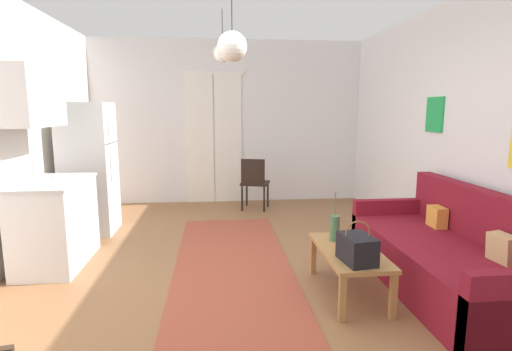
{
  "coord_description": "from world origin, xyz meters",
  "views": [
    {
      "loc": [
        -0.23,
        -3.37,
        1.62
      ],
      "look_at": [
        0.27,
        1.53,
        0.8
      ],
      "focal_mm": 27.99,
      "sensor_mm": 36.0,
      "label": 1
    }
  ],
  "objects_px": {
    "couch": "(449,259)",
    "pendant_lamp_far": "(223,53)",
    "refrigerator": "(89,169)",
    "accent_chair": "(254,181)",
    "pendant_lamp_near": "(232,46)",
    "bamboo_vase": "(334,228)",
    "handbag": "(357,248)",
    "coffee_table": "(349,255)"
  },
  "relations": [
    {
      "from": "pendant_lamp_near",
      "to": "pendant_lamp_far",
      "type": "xyz_separation_m",
      "value": [
        -0.04,
        1.7,
        0.18
      ]
    },
    {
      "from": "coffee_table",
      "to": "refrigerator",
      "type": "distance_m",
      "value": 3.54
    },
    {
      "from": "couch",
      "to": "accent_chair",
      "type": "relative_size",
      "value": 2.53
    },
    {
      "from": "bamboo_vase",
      "to": "pendant_lamp_near",
      "type": "xyz_separation_m",
      "value": [
        -0.94,
        -0.24,
        1.57
      ]
    },
    {
      "from": "coffee_table",
      "to": "handbag",
      "type": "bearing_deg",
      "value": -97.96
    },
    {
      "from": "refrigerator",
      "to": "pendant_lamp_near",
      "type": "height_order",
      "value": "pendant_lamp_near"
    },
    {
      "from": "couch",
      "to": "coffee_table",
      "type": "bearing_deg",
      "value": -179.63
    },
    {
      "from": "bamboo_vase",
      "to": "refrigerator",
      "type": "distance_m",
      "value": 3.32
    },
    {
      "from": "couch",
      "to": "pendant_lamp_far",
      "type": "xyz_separation_m",
      "value": [
        -1.98,
        1.71,
        1.99
      ]
    },
    {
      "from": "couch",
      "to": "accent_chair",
      "type": "height_order",
      "value": "couch"
    },
    {
      "from": "handbag",
      "to": "refrigerator",
      "type": "height_order",
      "value": "refrigerator"
    },
    {
      "from": "couch",
      "to": "pendant_lamp_far",
      "type": "bearing_deg",
      "value": 139.29
    },
    {
      "from": "bamboo_vase",
      "to": "pendant_lamp_near",
      "type": "distance_m",
      "value": 1.85
    },
    {
      "from": "coffee_table",
      "to": "pendant_lamp_far",
      "type": "distance_m",
      "value": 2.78
    },
    {
      "from": "bamboo_vase",
      "to": "pendant_lamp_near",
      "type": "bearing_deg",
      "value": -165.79
    },
    {
      "from": "bamboo_vase",
      "to": "accent_chair",
      "type": "bearing_deg",
      "value": 99.6
    },
    {
      "from": "couch",
      "to": "handbag",
      "type": "height_order",
      "value": "couch"
    },
    {
      "from": "refrigerator",
      "to": "accent_chair",
      "type": "distance_m",
      "value": 2.48
    },
    {
      "from": "couch",
      "to": "pendant_lamp_far",
      "type": "height_order",
      "value": "pendant_lamp_far"
    },
    {
      "from": "coffee_table",
      "to": "handbag",
      "type": "relative_size",
      "value": 2.84
    },
    {
      "from": "couch",
      "to": "accent_chair",
      "type": "xyz_separation_m",
      "value": [
        -1.47,
        3.04,
        0.19
      ]
    },
    {
      "from": "coffee_table",
      "to": "accent_chair",
      "type": "height_order",
      "value": "accent_chair"
    },
    {
      "from": "handbag",
      "to": "pendant_lamp_far",
      "type": "bearing_deg",
      "value": 116.63
    },
    {
      "from": "coffee_table",
      "to": "bamboo_vase",
      "type": "height_order",
      "value": "bamboo_vase"
    },
    {
      "from": "coffee_table",
      "to": "bamboo_vase",
      "type": "distance_m",
      "value": 0.31
    },
    {
      "from": "refrigerator",
      "to": "pendant_lamp_far",
      "type": "xyz_separation_m",
      "value": [
        1.75,
        -0.4,
        1.43
      ]
    },
    {
      "from": "handbag",
      "to": "pendant_lamp_far",
      "type": "relative_size",
      "value": 0.57
    },
    {
      "from": "couch",
      "to": "pendant_lamp_near",
      "type": "bearing_deg",
      "value": 179.88
    },
    {
      "from": "couch",
      "to": "pendant_lamp_near",
      "type": "relative_size",
      "value": 2.68
    },
    {
      "from": "coffee_table",
      "to": "handbag",
      "type": "distance_m",
      "value": 0.34
    },
    {
      "from": "accent_chair",
      "to": "pendant_lamp_far",
      "type": "xyz_separation_m",
      "value": [
        -0.51,
        -1.34,
        1.8
      ]
    },
    {
      "from": "bamboo_vase",
      "to": "refrigerator",
      "type": "xyz_separation_m",
      "value": [
        -2.73,
        1.86,
        0.32
      ]
    },
    {
      "from": "pendant_lamp_near",
      "to": "pendant_lamp_far",
      "type": "bearing_deg",
      "value": 91.33
    },
    {
      "from": "accent_chair",
      "to": "pendant_lamp_far",
      "type": "distance_m",
      "value": 2.3
    },
    {
      "from": "couch",
      "to": "pendant_lamp_near",
      "type": "xyz_separation_m",
      "value": [
        -1.94,
        0.0,
        1.82
      ]
    },
    {
      "from": "bamboo_vase",
      "to": "pendant_lamp_near",
      "type": "height_order",
      "value": "pendant_lamp_near"
    },
    {
      "from": "handbag",
      "to": "pendant_lamp_near",
      "type": "height_order",
      "value": "pendant_lamp_near"
    },
    {
      "from": "coffee_table",
      "to": "bamboo_vase",
      "type": "bearing_deg",
      "value": 103.86
    },
    {
      "from": "handbag",
      "to": "pendant_lamp_near",
      "type": "distance_m",
      "value": 1.87
    },
    {
      "from": "refrigerator",
      "to": "pendant_lamp_far",
      "type": "height_order",
      "value": "pendant_lamp_far"
    },
    {
      "from": "bamboo_vase",
      "to": "pendant_lamp_far",
      "type": "xyz_separation_m",
      "value": [
        -0.98,
        1.46,
        1.75
      ]
    },
    {
      "from": "couch",
      "to": "pendant_lamp_near",
      "type": "height_order",
      "value": "pendant_lamp_near"
    }
  ]
}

